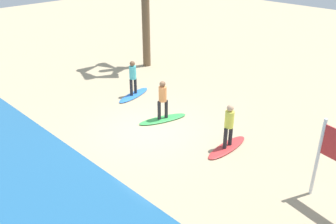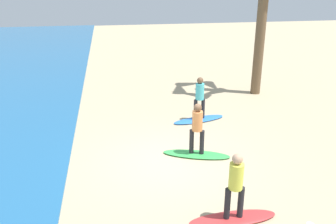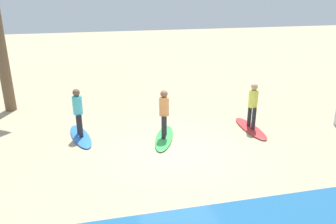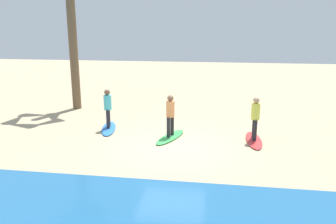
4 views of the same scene
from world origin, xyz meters
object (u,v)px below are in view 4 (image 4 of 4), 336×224
at_px(surfboard_green, 170,137).
at_px(surfboard_blue, 109,128).
at_px(surfer_red, 255,115).
at_px(surfer_green, 170,113).
at_px(surfer_blue, 108,106).
at_px(surfboard_red, 254,140).

height_order(surfboard_green, surfboard_blue, same).
height_order(surfer_red, surfer_green, same).
bearing_deg(surfer_green, surfer_blue, -15.40).
distance_m(surfboard_green, surfboard_blue, 2.88).
bearing_deg(surfer_red, surfboard_blue, -6.32).
xyz_separation_m(surfer_green, surfboard_blue, (2.77, -0.76, -0.99)).
bearing_deg(surfer_green, surfboard_blue, -15.40).
bearing_deg(surfer_blue, surfer_green, 164.60).
xyz_separation_m(surfboard_green, surfer_blue, (2.77, -0.76, 0.99)).
relative_size(surfer_red, surfer_blue, 1.00).
bearing_deg(surfboard_red, surfer_green, -90.17).
relative_size(surfboard_green, surfboard_blue, 1.00).
xyz_separation_m(surfer_red, surfer_blue, (5.99, -0.66, 0.00)).
bearing_deg(surfer_blue, surfboard_green, 164.60).
height_order(surfer_red, surfboard_green, surfer_red).
height_order(surfboard_blue, surfer_blue, surfer_blue).
relative_size(surfboard_red, surfer_green, 1.28).
relative_size(surfer_red, surfboard_green, 0.78).
relative_size(surfer_red, surfer_green, 1.00).
relative_size(surfboard_green, surfer_blue, 1.28).
xyz_separation_m(surfboard_green, surfer_green, (-0.00, -0.00, 0.99)).
height_order(surfboard_green, surfer_blue, surfer_blue).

